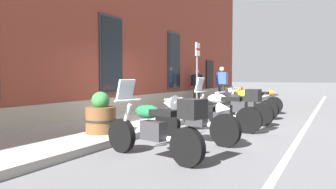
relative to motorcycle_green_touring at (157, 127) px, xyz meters
The scene contains 14 objects.
ground_plane 4.25m from the motorcycle_green_touring, 17.72° to the left, with size 140.00×140.00×0.00m, color #4C4C4F.
sidewalk 4.82m from the motorcycle_green_touring, 33.07° to the left, with size 33.88×2.66×0.15m, color gray.
lane_stripe 4.48m from the motorcycle_green_touring, 25.53° to the right, with size 33.88×0.12×0.01m, color silver.
brick_pub_facade 8.63m from the motorcycle_green_touring, 60.24° to the left, with size 27.88×6.25×7.16m.
motorcycle_green_touring is the anchor object (origin of this frame).
motorcycle_white_sport 1.70m from the motorcycle_green_touring, ahead, with size 0.73×2.13×0.98m.
motorcycle_silver_touring 3.31m from the motorcycle_green_touring, ahead, with size 0.62×2.10×1.38m.
motorcycle_black_naked 4.80m from the motorcycle_green_touring, ahead, with size 0.65×2.15×0.93m.
motorcycle_yellow_naked 6.39m from the motorcycle_green_touring, ahead, with size 0.72×2.12×1.00m.
motorcycle_orange_sport 7.95m from the motorcycle_green_touring, ahead, with size 0.62×2.09×1.00m.
pedestrian_dark_jacket 10.76m from the motorcycle_green_touring, 18.71° to the left, with size 0.36×0.63×1.59m.
pedestrian_blue_top 11.38m from the motorcycle_green_touring, 12.52° to the left, with size 0.42×0.60×1.72m.
parking_sign 6.19m from the motorcycle_green_touring, 15.80° to the left, with size 0.36×0.07×2.43m.
barrel_planter 2.20m from the motorcycle_green_touring, 63.18° to the left, with size 0.69×0.69×0.92m.
Camera 1 is at (-8.81, -3.95, 1.40)m, focal length 35.44 mm.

